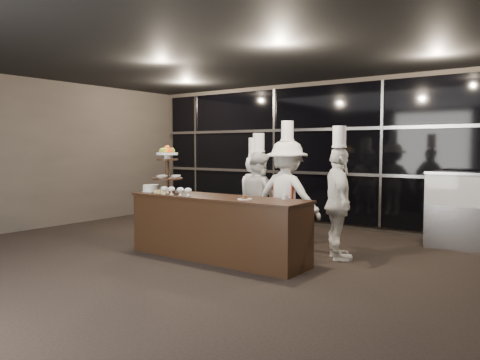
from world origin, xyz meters
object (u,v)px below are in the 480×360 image
Objects in this scene: display_stand at (167,166)px; chef_b at (258,198)px; layer_cake at (151,188)px; chef_c at (287,196)px; buffet_counter at (217,227)px; display_case at (470,207)px; chef_a at (254,199)px; chef_d at (338,203)px.

chef_b is at bearing 49.05° from display_stand.
layer_cake is 0.15× the size of chef_c.
chef_b reaches higher than layer_cake.
chef_c is (1.91, 1.06, -0.09)m from layer_cake.
chef_b is (0.98, 1.12, -0.54)m from display_stand.
buffet_counter is at bearing -88.77° from chef_b.
chef_a is at bearing -148.87° from display_case.
chef_d is at bearing 20.45° from layer_cake.
chef_d is (0.87, -0.03, -0.04)m from chef_c.
chef_a is at bearing 51.27° from display_stand.
display_case is 3.39m from chef_b.
chef_a is 0.70m from chef_c.
chef_d is (2.78, 1.04, -0.14)m from layer_cake.
layer_cake is 2.18m from chef_c.
layer_cake is 1.70m from chef_a.
chef_a is 0.88× the size of chef_c.
display_stand is at bearing -128.73° from chef_a.
chef_b reaches higher than buffet_counter.
display_case is 0.63× the size of chef_c.
chef_a reaches higher than display_case.
chef_b is 0.62m from chef_c.
chef_c is at bearing -140.19° from display_case.
display_stand is 0.58× the size of display_case.
chef_d reaches higher than chef_b.
chef_d is (2.46, 0.99, -0.50)m from display_stand.
chef_c reaches higher than layer_cake.
chef_a is 0.92× the size of chef_d.
chef_d reaches higher than chef_a.
chef_a reaches higher than buffet_counter.
display_case is at bearing 39.81° from chef_c.
display_stand is 4.87m from display_case.
layer_cake is at bearing -136.20° from chef_a.
display_stand reaches higher than display_case.
chef_c reaches higher than display_case.
display_stand is at bearing -147.43° from chef_c.
display_case is (4.18, 2.95, -0.29)m from layer_cake.
chef_b reaches higher than display_stand.
chef_c is (0.69, -0.11, 0.10)m from chef_a.
chef_b reaches higher than display_case.
chef_b is (-0.02, 1.12, 0.33)m from buffet_counter.
display_stand reaches higher than buffet_counter.
chef_c is 0.87m from chef_d.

